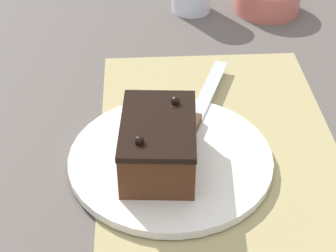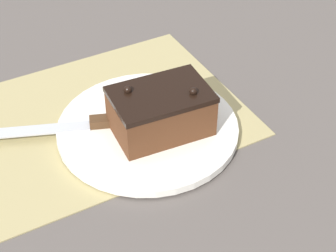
{
  "view_description": "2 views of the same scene",
  "coord_description": "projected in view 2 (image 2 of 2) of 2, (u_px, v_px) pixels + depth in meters",
  "views": [
    {
      "loc": [
        0.64,
        -0.11,
        0.52
      ],
      "look_at": [
        0.04,
        -0.07,
        0.05
      ],
      "focal_mm": 60.0,
      "sensor_mm": 36.0,
      "label": 1
    },
    {
      "loc": [
        -0.23,
        -0.66,
        0.57
      ],
      "look_at": [
        0.08,
        -0.1,
        0.03
      ],
      "focal_mm": 60.0,
      "sensor_mm": 36.0,
      "label": 2
    }
  ],
  "objects": [
    {
      "name": "chocolate_cake",
      "position": [
        161.0,
        111.0,
        0.83
      ],
      "size": [
        0.15,
        0.11,
        0.08
      ],
      "rotation": [
        0.0,
        0.0,
        -0.08
      ],
      "color": "#512D19",
      "rests_on": "cake_plate"
    },
    {
      "name": "ground_plane",
      "position": [
        95.0,
        119.0,
        0.9
      ],
      "size": [
        3.0,
        3.0,
        0.0
      ],
      "primitive_type": "plane",
      "color": "#544C47"
    },
    {
      "name": "placemat_woven",
      "position": [
        95.0,
        118.0,
        0.9
      ],
      "size": [
        0.46,
        0.34,
        0.0
      ],
      "primitive_type": "cube",
      "color": "tan",
      "rests_on": "ground_plane"
    },
    {
      "name": "serving_knife",
      "position": [
        88.0,
        124.0,
        0.86
      ],
      "size": [
        0.24,
        0.11,
        0.01
      ],
      "rotation": [
        0.0,
        0.0,
        1.2
      ],
      "color": "#472D19",
      "rests_on": "cake_plate"
    },
    {
      "name": "cake_plate",
      "position": [
        148.0,
        128.0,
        0.87
      ],
      "size": [
        0.28,
        0.28,
        0.01
      ],
      "color": "white",
      "rests_on": "placemat_woven"
    }
  ]
}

